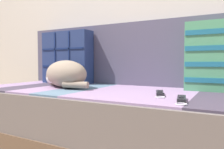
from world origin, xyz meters
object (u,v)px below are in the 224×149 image
game_remote_near (160,93)px  game_remote_far (182,99)px  couch (111,123)px  throw_pillow_quilted (67,58)px  sleeping_cat (64,75)px

game_remote_near → game_remote_far: 0.20m
couch → game_remote_far: (0.49, -0.25, 0.23)m
game_remote_near → game_remote_far: size_ratio=1.03×
throw_pillow_quilted → game_remote_far: 1.15m
sleeping_cat → game_remote_far: bearing=-12.8°
throw_pillow_quilted → sleeping_cat: bearing=-53.9°
sleeping_cat → game_remote_near: size_ratio=2.24×
throw_pillow_quilted → game_remote_far: (1.03, -0.46, -0.21)m
couch → sleeping_cat: 0.47m
throw_pillow_quilted → game_remote_far: size_ratio=2.32×
game_remote_near → game_remote_far: bearing=-45.6°
game_remote_far → sleeping_cat: bearing=167.2°
couch → game_remote_near: bearing=-17.1°
couch → throw_pillow_quilted: throw_pillow_quilted is taller
couch → game_remote_far: size_ratio=10.20×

